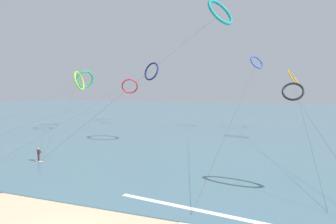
% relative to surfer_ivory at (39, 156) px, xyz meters
% --- Properties ---
extents(sea_water, '(400.00, 200.00, 0.08)m').
position_rel_surfer_ivory_xyz_m(sea_water, '(14.75, 90.87, -0.78)').
color(sea_water, slate).
rests_on(sea_water, ground).
extents(surfer_ivory, '(1.40, 0.70, 1.70)m').
position_rel_surfer_ivory_xyz_m(surfer_ivory, '(0.00, 0.00, 0.00)').
color(surfer_ivory, silver).
rests_on(surfer_ivory, ground).
extents(kite_navy, '(5.14, 43.42, 16.00)m').
position_rel_surfer_ivory_xyz_m(kite_navy, '(-0.91, 37.26, 12.83)').
color(kite_navy, navy).
rests_on(kite_navy, ground).
extents(kite_charcoal, '(4.60, 34.87, 10.33)m').
position_rel_surfer_ivory_xyz_m(kite_charcoal, '(30.36, 25.87, 7.83)').
color(kite_charcoal, black).
rests_on(kite_charcoal, ground).
extents(kite_cobalt, '(4.38, 48.70, 16.67)m').
position_rel_surfer_ivory_xyz_m(kite_cobalt, '(23.84, 38.29, 14.23)').
color(kite_cobalt, '#2647B7').
rests_on(kite_cobalt, ground).
extents(kite_lime, '(12.50, 24.99, 13.00)m').
position_rel_surfer_ivory_xyz_m(kite_lime, '(-11.21, 22.72, 10.08)').
color(kite_lime, '#8CC62D').
rests_on(kite_lime, ground).
extents(kite_crimson, '(5.48, 50.53, 12.38)m').
position_rel_surfer_ivory_xyz_m(kite_crimson, '(-10.99, 44.99, 9.39)').
color(kite_crimson, red).
rests_on(kite_crimson, ground).
extents(kite_amber, '(3.60, 47.65, 13.49)m').
position_rel_surfer_ivory_xyz_m(kite_amber, '(31.50, 40.46, 10.71)').
color(kite_amber, orange).
rests_on(kite_amber, ground).
extents(kite_emerald, '(3.72, 37.71, 13.66)m').
position_rel_surfer_ivory_xyz_m(kite_emerald, '(-14.39, 28.88, 10.73)').
color(kite_emerald, '#199351').
rests_on(kite_emerald, ground).
extents(kite_teal, '(22.00, 16.92, 21.95)m').
position_rel_surfer_ivory_xyz_m(kite_teal, '(19.63, 14.20, 19.05)').
color(kite_teal, teal).
rests_on(kite_teal, ground).
extents(wave_crest_mid, '(13.03, 2.21, 0.12)m').
position_rel_surfer_ivory_xyz_m(wave_crest_mid, '(21.69, -7.11, -0.76)').
color(wave_crest_mid, white).
rests_on(wave_crest_mid, ground).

